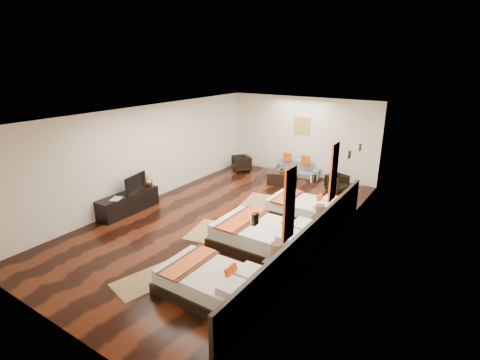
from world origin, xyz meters
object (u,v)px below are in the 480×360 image
Objects in this scene: bed_mid at (266,237)px; tv_console at (128,203)px; nightstand_b at (319,226)px; table_plant at (282,168)px; sofa at (296,169)px; nightstand_a at (276,268)px; armchair_left at (241,163)px; figurine at (148,181)px; armchair_right at (337,182)px; tv at (133,183)px; bed_near at (212,283)px; book at (112,199)px; bed_far at (304,208)px; coffee_table at (282,178)px.

bed_mid is 1.27× the size of tv_console.
nightstand_b reaches higher than table_plant.
bed_mid is 5.53m from sofa.
armchair_left is at bearing 128.33° from nightstand_a.
figurine is at bearing -57.53° from armchair_left.
bed_mid is at bearing 3.67° from tv_console.
nightstand_a is 1.37× the size of armchair_right.
tv is 4.85m from armchair_left.
bed_near is 4.37m from book.
bed_near is at bearing -159.86° from armchair_right.
nightstand_a is 5.59m from armchair_right.
tv reaches higher than nightstand_b.
figurine is at bearing -158.96° from bed_far.
bed_near reaches higher than book.
sofa is 1.05m from coffee_table.
tv_console is 5.11m from coffee_table.
bed_mid is at bearing -12.86° from armchair_left.
nightstand_a is at bearing -16.10° from figurine.
tv reaches higher than armchair_right.
table_plant is at bearing 63.57° from book.
tv_console is at bearing -176.33° from bed_mid.
nightstand_b is at bearing 76.77° from bed_near.
tv is 4.92m from table_plant.
tv is 2.93× the size of table_plant.
bed_near is 2.38× the size of nightstand_b.
figurine is 0.18× the size of sofa.
figurine reaches higher than armchair_left.
tv_console reaches higher than sofa.
bed_near is 1.92× the size of coffee_table.
tv_console is at bearing -56.58° from armchair_left.
bed_mid is 7.09× the size of book.
bed_near is 1.26m from nightstand_a.
nightstand_a is 0.90× the size of tv.
bed_mid is 1.45m from nightstand_b.
nightstand_b reaches higher than bed_far.
armchair_right is (1.76, -0.66, 0.01)m from sofa.
armchair_left is at bearing 119.19° from bed_near.
nightstand_a is 5.16m from figurine.
table_plant is at bearing 129.58° from bed_far.
nightstand_b is 5.10m from tv.
armchair_left is at bearing 83.66° from figurine.
book is (-4.95, -2.02, 0.28)m from nightstand_b.
bed_mid is at bearing 128.31° from nightstand_a.
coffee_table is at bearing 129.27° from bed_far.
sofa is (2.42, 5.34, -0.55)m from tv.
table_plant reaches higher than armchair_right.
book is (-4.20, -0.78, 0.27)m from bed_mid.
book is 0.51× the size of armchair_left.
bed_near is at bearing -127.57° from tv.
book is at bearing 162.45° from tv.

